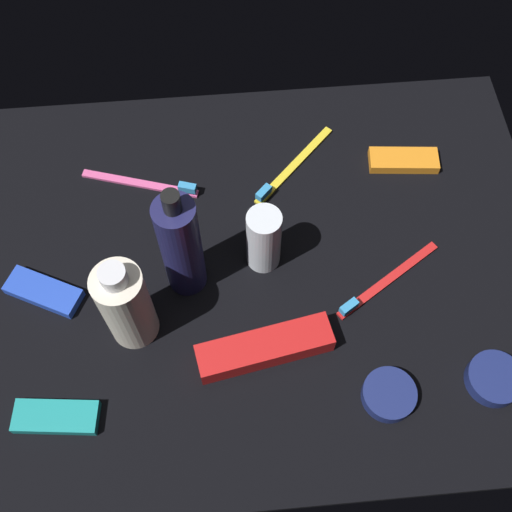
# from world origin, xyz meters

# --- Properties ---
(ground_plane) EXTENTS (0.84, 0.64, 0.01)m
(ground_plane) POSITION_xyz_m (0.00, 0.00, -0.01)
(ground_plane) COLOR black
(lotion_bottle) EXTENTS (0.05, 0.05, 0.21)m
(lotion_bottle) POSITION_xyz_m (0.10, 0.01, 0.09)
(lotion_bottle) COLOR #1E1E4C
(lotion_bottle) RESTS_ON ground_plane
(bodywash_bottle) EXTENTS (0.06, 0.06, 0.16)m
(bodywash_bottle) POSITION_xyz_m (0.17, 0.08, 0.07)
(bodywash_bottle) COLOR silver
(bodywash_bottle) RESTS_ON ground_plane
(deodorant_stick) EXTENTS (0.05, 0.05, 0.11)m
(deodorant_stick) POSITION_xyz_m (-0.01, -0.01, 0.05)
(deodorant_stick) COLOR silver
(deodorant_stick) RESTS_ON ground_plane
(toothbrush_yellow) EXTENTS (0.13, 0.14, 0.02)m
(toothbrush_yellow) POSITION_xyz_m (-0.07, -0.16, 0.01)
(toothbrush_yellow) COLOR yellow
(toothbrush_yellow) RESTS_ON ground_plane
(toothbrush_red) EXTENTS (0.16, 0.11, 0.02)m
(toothbrush_red) POSITION_xyz_m (-0.17, 0.04, 0.01)
(toothbrush_red) COLOR red
(toothbrush_red) RESTS_ON ground_plane
(toothbrush_pink) EXTENTS (0.18, 0.07, 0.02)m
(toothbrush_pink) POSITION_xyz_m (0.15, -0.15, 0.01)
(toothbrush_pink) COLOR #E55999
(toothbrush_pink) RESTS_ON ground_plane
(toothpaste_box_red) EXTENTS (0.18, 0.07, 0.03)m
(toothpaste_box_red) POSITION_xyz_m (0.00, 0.13, 0.02)
(toothpaste_box_red) COLOR red
(toothpaste_box_red) RESTS_ON ground_plane
(snack_bar_teal) EXTENTS (0.11, 0.05, 0.01)m
(snack_bar_teal) POSITION_xyz_m (0.26, 0.19, 0.01)
(snack_bar_teal) COLOR teal
(snack_bar_teal) RESTS_ON ground_plane
(snack_bar_blue) EXTENTS (0.11, 0.08, 0.01)m
(snack_bar_blue) POSITION_xyz_m (0.29, 0.02, 0.01)
(snack_bar_blue) COLOR blue
(snack_bar_blue) RESTS_ON ground_plane
(snack_bar_orange) EXTENTS (0.11, 0.05, 0.01)m
(snack_bar_orange) POSITION_xyz_m (-0.24, -0.16, 0.01)
(snack_bar_orange) COLOR orange
(snack_bar_orange) RESTS_ON ground_plane
(cream_tin_left) EXTENTS (0.07, 0.07, 0.02)m
(cream_tin_left) POSITION_xyz_m (-0.15, 0.20, 0.01)
(cream_tin_left) COLOR navy
(cream_tin_left) RESTS_ON ground_plane
(cream_tin_right) EXTENTS (0.07, 0.07, 0.02)m
(cream_tin_right) POSITION_xyz_m (-0.29, 0.19, 0.01)
(cream_tin_right) COLOR navy
(cream_tin_right) RESTS_ON ground_plane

